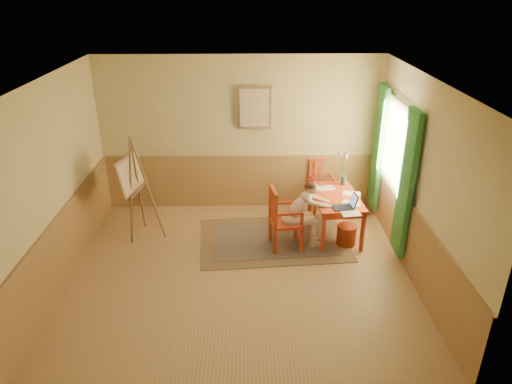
{
  "coord_description": "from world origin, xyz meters",
  "views": [
    {
      "loc": [
        0.13,
        -5.7,
        3.94
      ],
      "look_at": [
        0.25,
        0.55,
        1.05
      ],
      "focal_mm": 32.48,
      "sensor_mm": 36.0,
      "label": 1
    }
  ],
  "objects_px": {
    "chair_back": "(321,185)",
    "figure": "(302,211)",
    "easel": "(133,178)",
    "table": "(336,201)",
    "chair_left": "(283,218)",
    "laptop": "(346,205)"
  },
  "relations": [
    {
      "from": "chair_back",
      "to": "easel",
      "type": "xyz_separation_m",
      "value": [
        -3.2,
        -0.93,
        0.56
      ]
    },
    {
      "from": "table",
      "to": "laptop",
      "type": "distance_m",
      "value": 0.45
    },
    {
      "from": "easel",
      "to": "table",
      "type": "bearing_deg",
      "value": -1.08
    },
    {
      "from": "table",
      "to": "laptop",
      "type": "xyz_separation_m",
      "value": [
        0.07,
        -0.43,
        0.13
      ]
    },
    {
      "from": "chair_back",
      "to": "laptop",
      "type": "relative_size",
      "value": 2.4
    },
    {
      "from": "table",
      "to": "figure",
      "type": "relative_size",
      "value": 1.11
    },
    {
      "from": "chair_left",
      "to": "easel",
      "type": "relative_size",
      "value": 0.59
    },
    {
      "from": "figure",
      "to": "easel",
      "type": "relative_size",
      "value": 0.64
    },
    {
      "from": "chair_back",
      "to": "easel",
      "type": "distance_m",
      "value": 3.38
    },
    {
      "from": "chair_left",
      "to": "chair_back",
      "type": "bearing_deg",
      "value": 59.29
    },
    {
      "from": "chair_left",
      "to": "laptop",
      "type": "height_order",
      "value": "chair_left"
    },
    {
      "from": "laptop",
      "to": "chair_left",
      "type": "bearing_deg",
      "value": 177.05
    },
    {
      "from": "laptop",
      "to": "easel",
      "type": "distance_m",
      "value": 3.4
    },
    {
      "from": "laptop",
      "to": "easel",
      "type": "height_order",
      "value": "easel"
    },
    {
      "from": "table",
      "to": "chair_back",
      "type": "height_order",
      "value": "chair_back"
    },
    {
      "from": "table",
      "to": "easel",
      "type": "height_order",
      "value": "easel"
    },
    {
      "from": "chair_left",
      "to": "chair_back",
      "type": "xyz_separation_m",
      "value": [
        0.81,
        1.36,
        -0.04
      ]
    },
    {
      "from": "chair_back",
      "to": "figure",
      "type": "xyz_separation_m",
      "value": [
        -0.51,
        -1.33,
        0.15
      ]
    },
    {
      "from": "table",
      "to": "chair_left",
      "type": "height_order",
      "value": "chair_left"
    },
    {
      "from": "chair_back",
      "to": "easel",
      "type": "relative_size",
      "value": 0.54
    },
    {
      "from": "chair_left",
      "to": "easel",
      "type": "bearing_deg",
      "value": 169.6
    },
    {
      "from": "figure",
      "to": "chair_back",
      "type": "bearing_deg",
      "value": 69.2
    }
  ]
}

